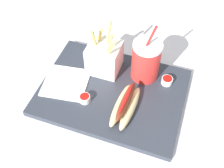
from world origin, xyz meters
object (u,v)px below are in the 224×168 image
Objects in this scene: fries_basket at (104,57)px; napkin_stack at (66,83)px; soda_cup at (146,60)px; hot_dog_1 at (125,105)px; ketchup_cup_1 at (167,80)px; ketchup_cup_2 at (85,98)px.

napkin_stack is at bearing -133.41° from fries_basket.
soda_cup is 0.15m from hot_dog_1.
napkin_stack is (-0.20, 0.03, -0.02)m from hot_dog_1.
hot_dog_1 is at bearing -123.92° from ketchup_cup_1.
ketchup_cup_2 reaches higher than napkin_stack.
ketchup_cup_2 is at bearing -131.47° from soda_cup.
fries_basket is at bearing -178.36° from ketchup_cup_1.
ketchup_cup_2 is 0.09m from napkin_stack.
fries_basket reaches higher than napkin_stack.
soda_cup is 0.13m from fries_basket.
hot_dog_1 is 4.60× the size of ketchup_cup_1.
fries_basket is (-0.13, -0.02, -0.01)m from soda_cup.
soda_cup is at bearing 83.46° from hot_dog_1.
ketchup_cup_1 is at bearing 19.39° from napkin_stack.
soda_cup is at bearing 27.32° from napkin_stack.
soda_cup is 0.26m from napkin_stack.
ketchup_cup_1 reaches higher than napkin_stack.
ketchup_cup_2 is at bearing -175.42° from hot_dog_1.
ketchup_cup_1 is 0.26× the size of napkin_stack.
hot_dog_1 is at bearing 4.58° from ketchup_cup_2.
fries_basket is at bearing 85.76° from ketchup_cup_2.
hot_dog_1 is (0.11, -0.13, -0.03)m from fries_basket.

